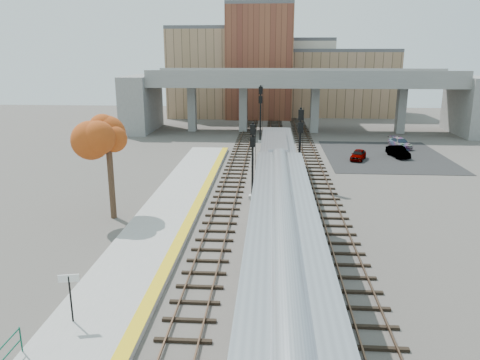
% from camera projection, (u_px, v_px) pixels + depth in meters
% --- Properties ---
extents(ground, '(160.00, 160.00, 0.00)m').
position_uv_depth(ground, '(263.00, 246.00, 29.76)').
color(ground, '#47423D').
rests_on(ground, ground).
extents(platform, '(4.50, 60.00, 0.35)m').
position_uv_depth(platform, '(151.00, 241.00, 30.18)').
color(platform, '#9E9E99').
rests_on(platform, ground).
extents(yellow_strip, '(0.70, 60.00, 0.01)m').
position_uv_depth(yellow_strip, '(180.00, 239.00, 30.01)').
color(yellow_strip, yellow).
rests_on(yellow_strip, platform).
extents(tracks, '(10.70, 95.00, 0.25)m').
position_uv_depth(tracks, '(276.00, 190.00, 41.71)').
color(tracks, black).
rests_on(tracks, ground).
extents(overpass, '(54.00, 12.00, 9.50)m').
position_uv_depth(overpass, '(302.00, 94.00, 71.23)').
color(overpass, slate).
rests_on(overpass, ground).
extents(buildings_far, '(43.00, 21.00, 20.60)m').
position_uv_depth(buildings_far, '(277.00, 74.00, 91.68)').
color(buildings_far, '#9A7859').
rests_on(buildings_far, ground).
extents(parking_lot, '(14.00, 18.00, 0.04)m').
position_uv_depth(parking_lot, '(385.00, 156.00, 55.80)').
color(parking_lot, black).
rests_on(parking_lot, ground).
extents(locomotive, '(3.02, 19.05, 4.10)m').
position_uv_depth(locomotive, '(277.00, 161.00, 42.82)').
color(locomotive, '#A8AAB2').
rests_on(locomotive, ground).
extents(coach, '(3.03, 25.00, 5.00)m').
position_uv_depth(coach, '(282.00, 263.00, 20.93)').
color(coach, '#A8AAB2').
rests_on(coach, ground).
extents(signal_mast_near, '(0.60, 0.64, 6.46)m').
position_uv_depth(signal_mast_near, '(253.00, 163.00, 38.65)').
color(signal_mast_near, '#9E9E99').
rests_on(signal_mast_near, ground).
extents(signal_mast_mid, '(0.60, 0.64, 7.21)m').
position_uv_depth(signal_mast_mid, '(300.00, 148.00, 42.26)').
color(signal_mast_mid, '#9E9E99').
rests_on(signal_mast_mid, ground).
extents(signal_mast_far, '(0.60, 0.64, 7.72)m').
position_uv_depth(signal_mast_far, '(260.00, 114.00, 63.13)').
color(signal_mast_far, '#9E9E99').
rests_on(signal_mast_far, ground).
extents(station_sign, '(0.89, 0.23, 2.27)m').
position_uv_depth(station_sign, '(70.00, 288.00, 20.40)').
color(station_sign, black).
rests_on(station_sign, platform).
extents(tree, '(3.60, 3.60, 7.84)m').
position_uv_depth(tree, '(108.00, 141.00, 33.40)').
color(tree, '#382619').
rests_on(tree, ground).
extents(car_a, '(2.53, 3.76, 1.19)m').
position_uv_depth(car_a, '(358.00, 155.00, 53.45)').
color(car_a, '#99999E').
rests_on(car_a, parking_lot).
extents(car_b, '(2.14, 4.13, 1.30)m').
position_uv_depth(car_b, '(398.00, 152.00, 54.82)').
color(car_b, '#99999E').
rests_on(car_b, parking_lot).
extents(car_c, '(2.64, 4.65, 1.27)m').
position_uv_depth(car_c, '(400.00, 143.00, 60.13)').
color(car_c, '#99999E').
rests_on(car_c, parking_lot).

